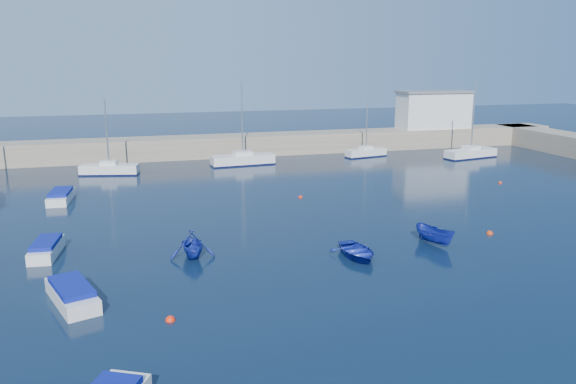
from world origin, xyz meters
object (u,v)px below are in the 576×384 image
object	(u,v)px
sailboat_6	(243,159)
motorboat_0	(72,294)
sailboat_5	(109,169)
motorboat_2	(61,196)
sailboat_7	(366,152)
motorboat_1	(46,248)
dinghy_left	(192,244)
dinghy_center	(357,252)
harbor_office	(434,111)
dinghy_right	(435,235)
sailboat_8	(471,153)

from	to	relation	value
sailboat_6	motorboat_0	distance (m)	39.28
sailboat_5	motorboat_2	world-z (taller)	sailboat_5
sailboat_7	motorboat_1	xyz separation A→B (m)	(-34.59, -29.15, -0.09)
sailboat_6	sailboat_7	world-z (taller)	sailboat_6
motorboat_1	dinghy_left	world-z (taller)	dinghy_left
sailboat_5	motorboat_0	xyz separation A→B (m)	(-0.98, -34.08, -0.12)
sailboat_5	sailboat_6	xyz separation A→B (m)	(15.05, 1.78, 0.05)
motorboat_0	motorboat_1	bearing A→B (deg)	86.09
sailboat_7	motorboat_0	bearing A→B (deg)	127.21
motorboat_1	dinghy_center	distance (m)	19.67
harbor_office	sailboat_5	size ratio (longest dim) A/B	1.23
harbor_office	sailboat_6	size ratio (longest dim) A/B	1.03
motorboat_1	dinghy_center	xyz separation A→B (m)	(18.81, -5.75, -0.08)
sailboat_5	dinghy_left	xyz separation A→B (m)	(5.68, -28.86, 0.24)
motorboat_1	dinghy_right	world-z (taller)	dinghy_right
dinghy_center	motorboat_1	bearing A→B (deg)	160.30
motorboat_1	sailboat_7	bearing A→B (deg)	46.31
sailboat_6	motorboat_1	distance (m)	33.23
sailboat_6	sailboat_8	bearing A→B (deg)	-101.01
harbor_office	sailboat_8	size ratio (longest dim) A/B	1.07
sailboat_6	dinghy_left	bearing A→B (deg)	158.09
sailboat_6	motorboat_2	distance (m)	22.89
harbor_office	dinghy_center	xyz separation A→B (m)	(-28.56, -40.68, -4.71)
sailboat_8	dinghy_left	distance (m)	47.08
motorboat_0	dinghy_left	xyz separation A→B (m)	(6.66, 5.22, 0.36)
sailboat_5	dinghy_right	size ratio (longest dim) A/B	2.54
motorboat_2	dinghy_center	xyz separation A→B (m)	(19.44, -20.55, -0.07)
harbor_office	sailboat_5	world-z (taller)	sailboat_5
sailboat_7	sailboat_8	size ratio (longest dim) A/B	0.78
sailboat_8	motorboat_2	size ratio (longest dim) A/B	1.91
dinghy_right	sailboat_7	bearing A→B (deg)	56.38
motorboat_1	dinghy_left	distance (m)	9.31
sailboat_6	dinghy_center	distance (m)	33.54
sailboat_6	dinghy_center	xyz separation A→B (m)	(0.59, -33.53, -0.26)
motorboat_0	sailboat_8	bearing A→B (deg)	17.05
motorboat_1	motorboat_0	bearing A→B (deg)	-68.60
motorboat_1	dinghy_left	xyz separation A→B (m)	(8.86, -2.85, 0.38)
sailboat_6	motorboat_1	xyz separation A→B (m)	(-18.22, -27.79, -0.18)
dinghy_center	sailboat_5	bearing A→B (deg)	113.51
sailboat_5	sailboat_8	bearing A→B (deg)	-78.53
sailboat_6	motorboat_0	size ratio (longest dim) A/B	1.97
sailboat_8	motorboat_2	distance (m)	48.67
sailboat_5	dinghy_center	world-z (taller)	sailboat_5
dinghy_center	motorboat_2	bearing A→B (deg)	130.70
sailboat_5	dinghy_center	bearing A→B (deg)	-140.61
motorboat_0	motorboat_2	size ratio (longest dim) A/B	1.02
motorboat_0	sailboat_6	bearing A→B (deg)	46.79
harbor_office	sailboat_5	xyz separation A→B (m)	(-44.20, -8.93, -4.49)
sailboat_7	sailboat_8	bearing A→B (deg)	-121.41
sailboat_6	sailboat_8	distance (m)	28.97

